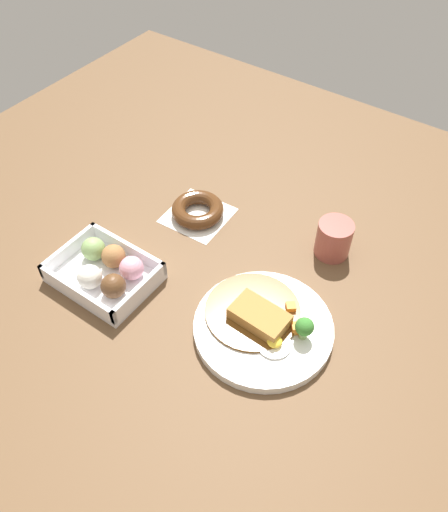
{
  "coord_description": "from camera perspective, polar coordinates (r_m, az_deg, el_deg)",
  "views": [
    {
      "loc": [
        -0.37,
        0.43,
        0.76
      ],
      "look_at": [
        0.01,
        -0.11,
        0.03
      ],
      "focal_mm": 36.24,
      "sensor_mm": 36.0,
      "label": 1
    }
  ],
  "objects": [
    {
      "name": "chocolate_ring_donut",
      "position": [
        1.09,
        -2.93,
        5.08
      ],
      "size": [
        0.13,
        0.13,
        0.03
      ],
      "color": "white",
      "rests_on": "ground_plane"
    },
    {
      "name": "donut_box",
      "position": [
        0.99,
        -12.87,
        -1.61
      ],
      "size": [
        0.19,
        0.14,
        0.06
      ],
      "color": "white",
      "rests_on": "ground_plane"
    },
    {
      "name": "coffee_mug",
      "position": [
        1.02,
        12.02,
        1.87
      ],
      "size": [
        0.07,
        0.07,
        0.07
      ],
      "primitive_type": "cylinder",
      "color": "#9E4C42",
      "rests_on": "ground_plane"
    },
    {
      "name": "curry_plate",
      "position": [
        0.9,
        4.33,
        -7.6
      ],
      "size": [
        0.24,
        0.24,
        0.06
      ],
      "color": "white",
      "rests_on": "ground_plane"
    },
    {
      "name": "ground_plane",
      "position": [
        0.94,
        -3.2,
        -5.45
      ],
      "size": [
        1.6,
        1.6,
        0.0
      ],
      "primitive_type": "plane",
      "color": "brown"
    }
  ]
}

